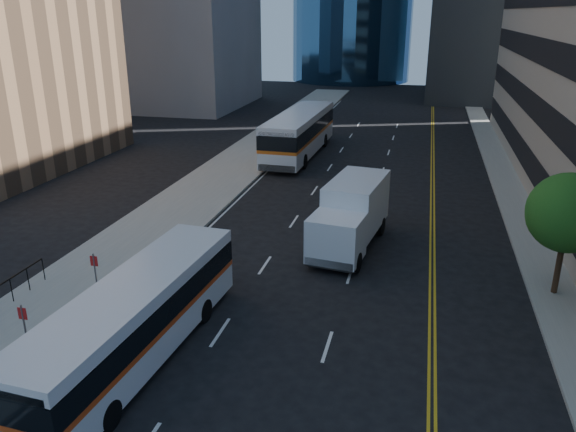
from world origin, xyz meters
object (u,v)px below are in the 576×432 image
object	(u,v)px
street_tree	(568,213)
box_truck	(351,214)
bus_front	(135,319)
bus_rear	(299,132)

from	to	relation	value
street_tree	box_truck	world-z (taller)	street_tree
bus_front	bus_rear	size ratio (longest dim) A/B	0.81
box_truck	bus_rear	bearing A→B (deg)	118.06
bus_front	box_truck	size ratio (longest dim) A/B	1.54
street_tree	bus_front	bearing A→B (deg)	-150.63
bus_front	street_tree	bearing A→B (deg)	33.04
street_tree	bus_rear	distance (m)	26.43
bus_front	bus_rear	xyz separation A→B (m)	(-1.00, 29.49, 0.37)
street_tree	box_truck	bearing A→B (deg)	160.92
street_tree	bus_rear	xyz separation A→B (m)	(-15.60, 21.27, -1.74)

